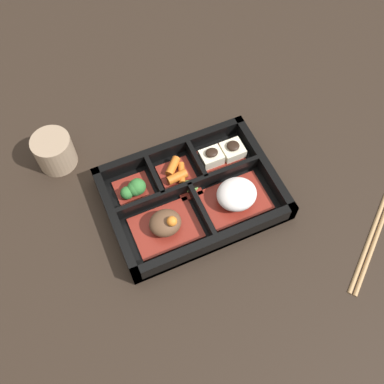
{
  "coord_description": "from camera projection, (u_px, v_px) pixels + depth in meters",
  "views": [
    {
      "loc": [
        0.15,
        0.35,
        0.69
      ],
      "look_at": [
        0.0,
        0.0,
        0.03
      ],
      "focal_mm": 42.0,
      "sensor_mm": 36.0,
      "label": 1
    }
  ],
  "objects": [
    {
      "name": "bowl_tofu",
      "position": [
        222.0,
        154.0,
        0.81
      ],
      "size": [
        0.08,
        0.06,
        0.03
      ],
      "color": "maroon",
      "rests_on": "bento_base"
    },
    {
      "name": "bowl_pickles",
      "position": [
        190.0,
        188.0,
        0.78
      ],
      "size": [
        0.04,
        0.03,
        0.01
      ],
      "color": "maroon",
      "rests_on": "bento_base"
    },
    {
      "name": "bowl_greens",
      "position": [
        134.0,
        189.0,
        0.77
      ],
      "size": [
        0.06,
        0.06,
        0.03
      ],
      "color": "maroon",
      "rests_on": "bento_base"
    },
    {
      "name": "ground_plane",
      "position": [
        192.0,
        199.0,
        0.79
      ],
      "size": [
        3.0,
        3.0,
        0.0
      ],
      "primitive_type": "plane",
      "color": "black"
    },
    {
      "name": "bowl_stew",
      "position": [
        166.0,
        225.0,
        0.74
      ],
      "size": [
        0.11,
        0.08,
        0.05
      ],
      "color": "maroon",
      "rests_on": "bento_base"
    },
    {
      "name": "tea_cup",
      "position": [
        54.0,
        151.0,
        0.8
      ],
      "size": [
        0.07,
        0.07,
        0.06
      ],
      "color": "gray",
      "rests_on": "ground_plane"
    },
    {
      "name": "bowl_carrots",
      "position": [
        177.0,
        173.0,
        0.79
      ],
      "size": [
        0.06,
        0.06,
        0.02
      ],
      "color": "maroon",
      "rests_on": "bento_base"
    },
    {
      "name": "bento_rim",
      "position": [
        191.0,
        192.0,
        0.77
      ],
      "size": [
        0.29,
        0.21,
        0.04
      ],
      "color": "black",
      "rests_on": "ground_plane"
    },
    {
      "name": "chopsticks",
      "position": [
        372.0,
        242.0,
        0.75
      ],
      "size": [
        0.17,
        0.14,
        0.01
      ],
      "color": "#A87F51",
      "rests_on": "ground_plane"
    },
    {
      "name": "bento_base",
      "position": [
        192.0,
        198.0,
        0.78
      ],
      "size": [
        0.29,
        0.21,
        0.01
      ],
      "color": "black",
      "rests_on": "ground_plane"
    },
    {
      "name": "bowl_rice",
      "position": [
        236.0,
        196.0,
        0.76
      ],
      "size": [
        0.11,
        0.08,
        0.04
      ],
      "color": "maroon",
      "rests_on": "bento_base"
    }
  ]
}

